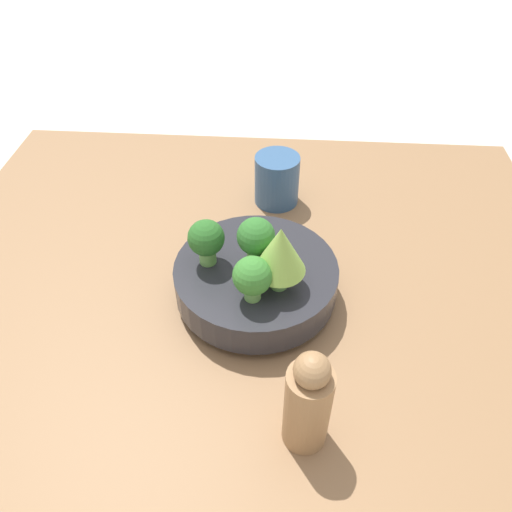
% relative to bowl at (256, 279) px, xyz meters
% --- Properties ---
extents(ground_plane, '(6.00, 6.00, 0.00)m').
position_rel_bowl_xyz_m(ground_plane, '(-0.02, 0.01, -0.08)').
color(ground_plane, beige).
extents(table, '(1.00, 0.90, 0.05)m').
position_rel_bowl_xyz_m(table, '(-0.02, 0.01, -0.06)').
color(table, olive).
rests_on(table, ground_plane).
extents(bowl, '(0.23, 0.23, 0.06)m').
position_rel_bowl_xyz_m(bowl, '(0.00, 0.00, 0.00)').
color(bowl, '#28282D').
rests_on(bowl, table).
extents(broccoli_floret_front, '(0.05, 0.05, 0.06)m').
position_rel_bowl_xyz_m(broccoli_floret_front, '(-0.00, -0.06, 0.06)').
color(broccoli_floret_front, '#6BA34C').
rests_on(broccoli_floret_front, bowl).
extents(broccoli_floret_left, '(0.05, 0.05, 0.07)m').
position_rel_bowl_xyz_m(broccoli_floret_left, '(-0.07, 0.01, 0.06)').
color(broccoli_floret_left, '#6BA34C').
rests_on(broccoli_floret_left, bowl).
extents(romanesco_piece_near, '(0.07, 0.07, 0.10)m').
position_rel_bowl_xyz_m(romanesco_piece_near, '(0.03, -0.03, 0.09)').
color(romanesco_piece_near, '#609347').
rests_on(romanesco_piece_near, bowl).
extents(broccoli_floret_center, '(0.05, 0.05, 0.08)m').
position_rel_bowl_xyz_m(broccoli_floret_center, '(0.00, -0.00, 0.07)').
color(broccoli_floret_center, '#6BA34C').
rests_on(broccoli_floret_center, bowl).
extents(cup, '(0.08, 0.08, 0.09)m').
position_rel_bowl_xyz_m(cup, '(0.02, 0.23, 0.01)').
color(cup, '#33567F').
rests_on(cup, table).
extents(pepper_mill, '(0.05, 0.05, 0.15)m').
position_rel_bowl_xyz_m(pepper_mill, '(0.07, -0.21, 0.03)').
color(pepper_mill, '#997047').
rests_on(pepper_mill, table).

